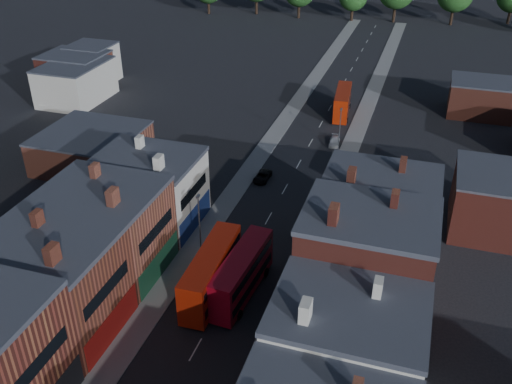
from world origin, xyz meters
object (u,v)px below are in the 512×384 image
Objects in this scene: bus_2 at (342,102)px; car_2 at (262,176)px; car_3 at (334,141)px; ped_3 at (269,372)px; bus_1 at (242,274)px; bus_0 at (211,272)px.

bus_2 is 28.50m from car_2.
ped_3 reaches higher than car_3.
ped_3 reaches higher than car_2.
bus_2 is at bearing 3.94° from ped_3.
ped_3 is at bearing -55.16° from bus_1.
bus_2 is (4.16, 53.22, -0.29)m from bus_0.
bus_2 is 12.90m from car_3.
bus_0 is 6.43× the size of ped_3.
bus_0 is at bearing -102.43° from car_3.
bus_0 reaches higher than car_3.
car_3 is (1.14, -12.70, -1.94)m from bus_2.
car_2 is (-5.34, 24.62, -2.10)m from bus_1.
bus_0 is at bearing -83.08° from car_2.
bus_1 is 52.32m from bus_2.
bus_2 is at bearing 90.13° from car_3.
car_2 is at bearing -109.09° from bus_2.
bus_1 is at bearing -98.25° from car_3.
ped_3 is (9.20, -9.51, -1.74)m from bus_0.
car_3 is (2.26, 39.61, -2.12)m from bus_1.
car_2 is (-2.30, 25.53, -2.22)m from bus_0.
bus_2 is at bearing 78.63° from car_2.
ped_3 is at bearing -47.50° from bus_0.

